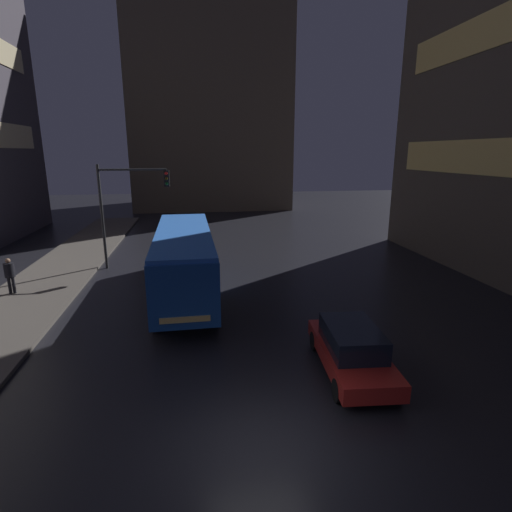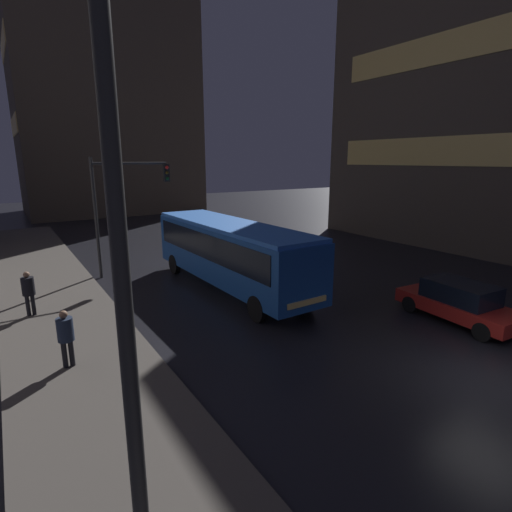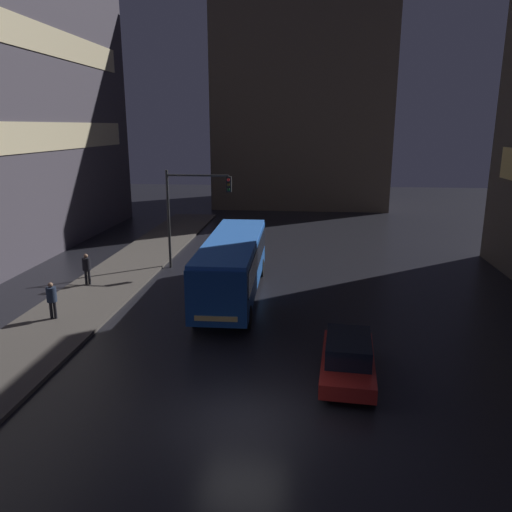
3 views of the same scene
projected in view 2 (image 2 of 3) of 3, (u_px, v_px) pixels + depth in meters
ground_plane at (494, 385)px, 10.56m from camera, size 120.00×120.00×0.00m
sidewalk_left at (67, 327)px, 13.99m from camera, size 4.00×48.00×0.15m
building_far_backdrop at (106, 102)px, 43.86m from camera, size 18.07×12.00×23.97m
bus_near at (231, 249)px, 17.99m from camera, size 2.75×10.63×3.07m
car_taxi at (459, 302)px, 14.55m from camera, size 2.07×4.44×1.48m
pedestrian_near at (28, 289)px, 14.65m from camera, size 0.56×0.56×1.69m
pedestrian_mid at (66, 333)px, 10.98m from camera, size 0.62×0.62×1.66m
traffic_light_main at (123, 195)px, 19.96m from camera, size 3.92×0.35×5.93m
street_lamp_sidewalk at (134, 145)px, 3.76m from camera, size 1.25×0.36×8.96m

